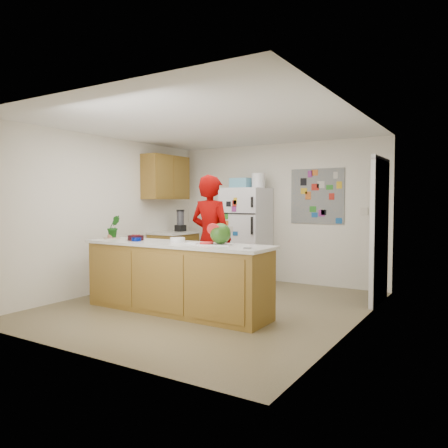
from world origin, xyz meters
The scene contains 26 objects.
floor centered at (0.00, 0.00, -0.01)m, with size 4.00×4.50×0.02m, color brown.
wall_back centered at (0.00, 2.26, 1.25)m, with size 4.00×0.02×2.50m, color beige.
wall_left centered at (-2.01, 0.00, 1.25)m, with size 0.02×4.50×2.50m, color beige.
wall_right centered at (2.01, 0.00, 1.25)m, with size 0.02×4.50×2.50m, color beige.
ceiling centered at (0.00, 0.00, 2.51)m, with size 4.00×4.50×0.02m, color white.
doorway centered at (1.99, 1.45, 1.02)m, with size 0.03×0.85×2.04m, color black.
peninsula_base centered at (-0.20, -0.50, 0.44)m, with size 2.60×0.62×0.88m, color brown.
peninsula_top centered at (-0.20, -0.50, 0.90)m, with size 2.68×0.70×0.04m, color silver.
side_counter_base centered at (-1.69, 1.35, 0.43)m, with size 0.60×0.80×0.86m, color brown.
side_counter_top centered at (-1.69, 1.35, 0.88)m, with size 0.64×0.84×0.04m, color silver.
upper_cabinets centered at (-1.82, 1.30, 1.90)m, with size 0.35×1.00×0.80m, color brown.
refrigerator centered at (-0.45, 1.88, 0.85)m, with size 0.75×0.70×1.70m, color silver.
fridge_top_bin centered at (-0.55, 1.88, 1.79)m, with size 0.35×0.28×0.18m, color #5999B2.
photo_collage centered at (0.75, 2.24, 1.55)m, with size 0.95×0.01×0.95m, color slate.
person centered at (-0.14, 0.26, 0.92)m, with size 0.67×0.44×1.84m, color #690100.
blender_appliance centered at (-1.64, 1.50, 1.09)m, with size 0.14×0.14×0.38m, color black.
cutting_board centered at (0.40, -0.46, 0.93)m, with size 0.40×0.30×0.01m, color white.
watermelon centered at (0.46, -0.44, 1.06)m, with size 0.26×0.26×0.26m, color #2C5A15.
watermelon_slice centered at (0.30, -0.51, 0.94)m, with size 0.17×0.17×0.02m, color #DC2C4D.
cherry_bowl centered at (-0.90, -0.50, 0.96)m, with size 0.22×0.22×0.07m, color black.
white_bowl centered at (-0.24, -0.41, 0.95)m, with size 0.20×0.20×0.06m, color white.
cobalt_bowl centered at (-0.79, -0.60, 0.95)m, with size 0.13×0.13×0.05m, color #000C5F.
plate centered at (-1.40, -0.47, 0.93)m, with size 0.23×0.23×0.02m, color beige.
paper_towel centered at (0.10, -0.53, 0.93)m, with size 0.16×0.14×0.02m, color silver.
keys centered at (0.94, -0.63, 0.93)m, with size 0.09×0.04×0.01m, color gray.
potted_plant centered at (-1.38, -0.45, 1.09)m, with size 0.19×0.15×0.34m, color #104812.
Camera 1 is at (3.33, -5.02, 1.46)m, focal length 35.00 mm.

